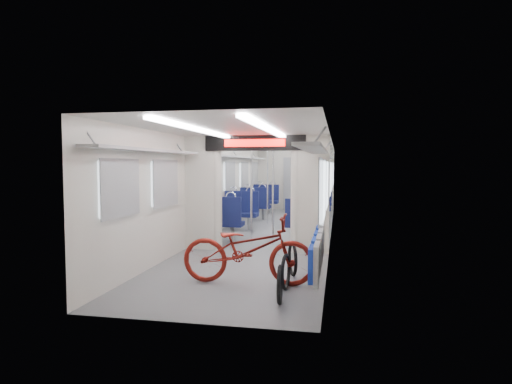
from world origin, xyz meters
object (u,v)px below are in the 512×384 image
bike_hoop_a (280,286)px  stanchion_near_right (273,192)px  stanchion_near_left (251,191)px  bike_hoop_b (286,273)px  stanchion_far_left (268,184)px  seat_bay_near_left (232,212)px  seat_bay_far_left (261,199)px  seat_bay_near_right (309,214)px  flip_bench (318,250)px  stanchion_far_right (291,185)px  seat_bay_far_right (317,201)px  bike_hoop_c (293,261)px  bicycle (248,249)px

bike_hoop_a → stanchion_near_right: bearing=100.0°
stanchion_near_left → stanchion_near_right: same height
bike_hoop_b → stanchion_far_left: size_ratio=0.22×
seat_bay_near_left → seat_bay_far_left: 3.96m
bike_hoop_a → bike_hoop_b: (-0.00, 0.62, 0.01)m
seat_bay_far_left → seat_bay_near_right: bearing=-64.0°
flip_bench → seat_bay_near_right: bearing=95.3°
bike_hoop_b → stanchion_far_right: size_ratio=0.22×
stanchion_far_left → stanchion_far_right: bearing=-21.8°
flip_bench → seat_bay_far_left: bearing=105.3°
stanchion_near_left → stanchion_far_left: bearing=93.2°
stanchion_far_left → seat_bay_far_right: bearing=49.0°
bike_hoop_c → seat_bay_near_right: (0.00, 3.72, 0.30)m
seat_bay_near_left → seat_bay_near_right: bearing=3.7°
bike_hoop_a → bike_hoop_c: size_ratio=0.93×
bike_hoop_a → seat_bay_near_left: bearing=110.5°
stanchion_far_right → bicycle: bearing=-89.7°
bike_hoop_a → stanchion_far_right: stanchion_far_right is taller
seat_bay_far_left → stanchion_near_right: size_ratio=0.94×
seat_bay_near_left → stanchion_near_right: bearing=-43.7°
bike_hoop_c → seat_bay_far_right: bearing=90.0°
seat_bay_near_left → stanchion_far_left: stanchion_far_left is taller
bike_hoop_a → seat_bay_far_left: size_ratio=0.23×
bicycle → seat_bay_near_left: seat_bay_near_left is taller
bike_hoop_b → bike_hoop_c: (0.02, 0.74, 0.01)m
bike_hoop_a → stanchion_far_right: 6.92m
bike_hoop_b → stanchion_near_left: bearing=109.5°
seat_bay_near_right → stanchion_near_right: stanchion_near_right is taller
stanchion_near_left → stanchion_far_right: (0.54, 2.97, 0.00)m
stanchion_near_left → stanchion_far_right: 3.02m
bike_hoop_b → stanchion_far_right: (-0.60, 6.21, 0.92)m
seat_bay_near_left → stanchion_far_left: 2.30m
bike_hoop_c → stanchion_far_right: size_ratio=0.23×
bike_hoop_c → stanchion_near_left: stanchion_near_left is taller
bike_hoop_b → seat_bay_far_right: 8.05m
seat_bay_far_right → stanchion_far_left: stanchion_far_left is taller
flip_bench → stanchion_far_right: bearing=99.4°
seat_bay_near_right → seat_bay_far_right: 3.59m
bike_hoop_b → stanchion_far_right: stanchion_far_right is taller
seat_bay_near_right → stanchion_near_left: bearing=-133.6°
seat_bay_near_left → stanchion_far_right: size_ratio=0.95×
bike_hoop_b → seat_bay_near_left: 4.73m
bicycle → bike_hoop_c: bearing=-48.3°
seat_bay_far_right → stanchion_near_right: 4.92m
bike_hoop_a → stanchion_far_left: (-1.33, 7.12, 0.93)m
seat_bay_near_right → stanchion_near_left: (-1.16, -1.22, 0.61)m
bike_hoop_c → stanchion_far_left: (-1.34, 5.76, 0.91)m
stanchion_near_left → bike_hoop_c: bearing=-65.1°
bicycle → bike_hoop_b: 0.67m
seat_bay_near_left → stanchion_far_left: size_ratio=0.95×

